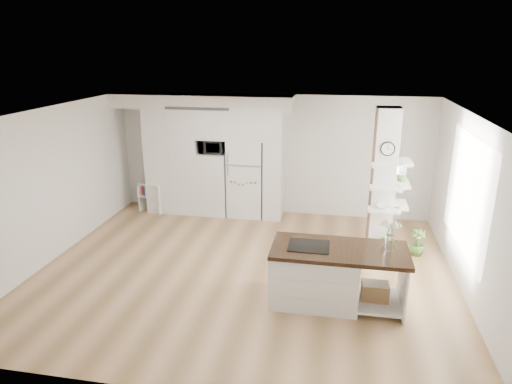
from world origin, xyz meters
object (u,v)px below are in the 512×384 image
(kitchen_island, at_px, (323,273))
(floor_plant_a, at_px, (382,246))
(refrigerator, at_px, (246,178))
(bookshelf, at_px, (154,199))

(kitchen_island, distance_m, floor_plant_a, 1.99)
(kitchen_island, bearing_deg, floor_plant_a, 59.53)
(refrigerator, relative_size, floor_plant_a, 3.82)
(floor_plant_a, bearing_deg, kitchen_island, -120.57)
(refrigerator, bearing_deg, bookshelf, -174.99)
(floor_plant_a, bearing_deg, refrigerator, 148.86)
(refrigerator, xyz_separation_m, floor_plant_a, (2.88, -1.74, -0.65))
(refrigerator, height_order, bookshelf, refrigerator)
(refrigerator, relative_size, kitchen_island, 0.88)
(refrigerator, relative_size, bookshelf, 2.55)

